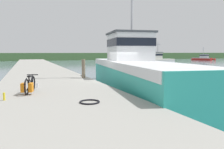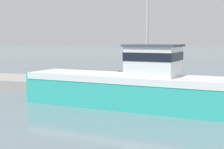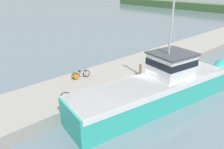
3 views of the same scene
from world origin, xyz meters
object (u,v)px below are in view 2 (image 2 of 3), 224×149
(water_bottle_by_bike, at_px, (133,79))
(bicycle_touring, at_px, (119,75))
(fishing_boat_main, at_px, (139,85))
(water_bottle_on_curb, at_px, (109,76))
(mooring_post, at_px, (165,78))

(water_bottle_by_bike, bearing_deg, bicycle_touring, -106.11)
(fishing_boat_main, xyz_separation_m, water_bottle_on_curb, (-6.88, -4.09, -0.32))
(mooring_post, bearing_deg, fishing_boat_main, -20.16)
(bicycle_touring, height_order, water_bottle_on_curb, bicycle_touring)
(mooring_post, bearing_deg, water_bottle_by_bike, -134.60)
(bicycle_touring, xyz_separation_m, water_bottle_by_bike, (0.36, 1.24, -0.20))
(fishing_boat_main, xyz_separation_m, bicycle_touring, (-6.09, -3.05, -0.14))
(fishing_boat_main, distance_m, water_bottle_on_curb, 8.01)
(fishing_boat_main, distance_m, water_bottle_by_bike, 6.02)
(water_bottle_on_curb, bearing_deg, mooring_post, 52.30)
(fishing_boat_main, bearing_deg, water_bottle_by_bike, -153.75)
(bicycle_touring, relative_size, mooring_post, 1.38)
(fishing_boat_main, distance_m, bicycle_touring, 6.81)
(fishing_boat_main, xyz_separation_m, mooring_post, (-2.90, 1.06, 0.13))
(water_bottle_on_curb, xyz_separation_m, water_bottle_by_bike, (1.15, 2.28, -0.02))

